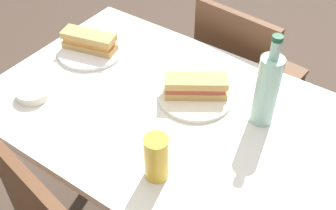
{
  "coord_description": "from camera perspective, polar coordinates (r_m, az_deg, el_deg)",
  "views": [
    {
      "loc": [
        0.57,
        -0.81,
        1.69
      ],
      "look_at": [
        0.0,
        0.0,
        0.78
      ],
      "focal_mm": 44.81,
      "sensor_mm": 36.0,
      "label": 1
    }
  ],
  "objects": [
    {
      "name": "water_bottle",
      "position": [
        1.28,
        13.31,
        2.12
      ],
      "size": [
        0.07,
        0.07,
        0.31
      ],
      "color": "#99C6B7",
      "rests_on": "dining_table"
    },
    {
      "name": "knife_far",
      "position": [
        1.67,
        -9.98,
        8.76
      ],
      "size": [
        0.17,
        0.07,
        0.01
      ],
      "color": "silver",
      "rests_on": "plate_far"
    },
    {
      "name": "chair_far",
      "position": [
        1.93,
        9.94,
        3.83
      ],
      "size": [
        0.44,
        0.44,
        0.87
      ],
      "color": "brown",
      "rests_on": "ground"
    },
    {
      "name": "dining_table",
      "position": [
        1.44,
        0.0,
        -4.04
      ],
      "size": [
        1.19,
        0.79,
        0.76
      ],
      "color": "silver",
      "rests_on": "ground"
    },
    {
      "name": "olive_bowl",
      "position": [
        1.47,
        -17.9,
        1.55
      ],
      "size": [
        0.11,
        0.11,
        0.03
      ],
      "primitive_type": "cylinder",
      "color": "silver",
      "rests_on": "dining_table"
    },
    {
      "name": "baguette_sandwich_near",
      "position": [
        1.37,
        3.83,
        2.55
      ],
      "size": [
        0.21,
        0.17,
        0.07
      ],
      "color": "tan",
      "rests_on": "plate_near"
    },
    {
      "name": "knife_near",
      "position": [
        1.44,
        3.24,
        3.03
      ],
      "size": [
        0.14,
        0.13,
        0.01
      ],
      "color": "silver",
      "rests_on": "plate_near"
    },
    {
      "name": "plate_far",
      "position": [
        1.63,
        -10.49,
        7.34
      ],
      "size": [
        0.25,
        0.25,
        0.01
      ],
      "primitive_type": "cylinder",
      "color": "white",
      "rests_on": "dining_table"
    },
    {
      "name": "plate_near",
      "position": [
        1.4,
        3.75,
        1.26
      ],
      "size": [
        0.25,
        0.25,
        0.01
      ],
      "primitive_type": "cylinder",
      "color": "silver",
      "rests_on": "dining_table"
    },
    {
      "name": "baguette_sandwich_far",
      "position": [
        1.61,
        -10.67,
        8.54
      ],
      "size": [
        0.21,
        0.12,
        0.07
      ],
      "color": "tan",
      "rests_on": "plate_far"
    },
    {
      "name": "beer_glass",
      "position": [
        1.13,
        -1.58,
        -7.17
      ],
      "size": [
        0.07,
        0.07,
        0.14
      ],
      "primitive_type": "cylinder",
      "color": "gold",
      "rests_on": "dining_table"
    }
  ]
}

